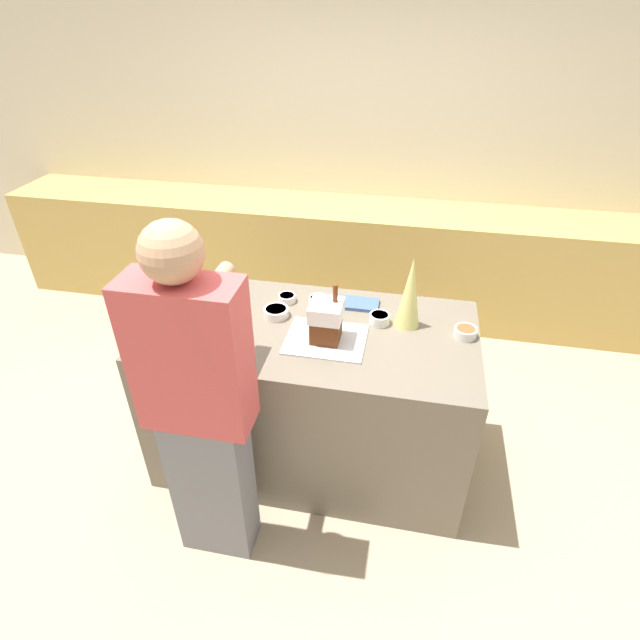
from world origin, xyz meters
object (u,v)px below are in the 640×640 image
baking_tray (326,339)px  gingerbread_house (326,320)px  candy_bowl_center_rear (276,312)px  candy_bowl_far_left (465,332)px  candy_bowl_behind_tray (226,306)px  cookbook (357,304)px  candy_bowl_near_tray_right (318,301)px  candy_bowl_near_tray_left (200,285)px  person (200,409)px  candy_bowl_front_corner (379,318)px  candy_bowl_far_right (287,298)px  decorative_tree (410,293)px

baking_tray → gingerbread_house: size_ratio=1.33×
candy_bowl_center_rear → candy_bowl_far_left: (0.99, 0.00, 0.00)m
candy_bowl_behind_tray → cookbook: bearing=14.5°
baking_tray → candy_bowl_center_rear: (-0.30, 0.16, 0.02)m
baking_tray → gingerbread_house: 0.11m
candy_bowl_far_left → candy_bowl_behind_tray: bearing=179.6°
baking_tray → candy_bowl_near_tray_right: candy_bowl_near_tray_right is taller
candy_bowl_near_tray_left → candy_bowl_behind_tray: bearing=-40.4°
person → candy_bowl_front_corner: bearing=48.7°
baking_tray → candy_bowl_far_right: candy_bowl_far_right is taller
candy_bowl_center_rear → candy_bowl_far_right: candy_bowl_center_rear is taller
candy_bowl_far_right → candy_bowl_behind_tray: bearing=-154.7°
candy_bowl_front_corner → person: bearing=-131.3°
gingerbread_house → candy_bowl_far_right: (-0.28, 0.32, -0.10)m
candy_bowl_near_tray_left → candy_bowl_far_left: candy_bowl_far_left is taller
decorative_tree → candy_bowl_far_left: size_ratio=3.39×
candy_bowl_far_left → person: bearing=-146.5°
cookbook → candy_bowl_near_tray_right: bearing=-168.8°
candy_bowl_behind_tray → decorative_tree: bearing=2.4°
candy_bowl_front_corner → candy_bowl_near_tray_right: 0.37m
person → candy_bowl_behind_tray: bearing=101.9°
candy_bowl_behind_tray → candy_bowl_far_right: 0.34m
baking_tray → candy_bowl_behind_tray: bearing=163.6°
decorative_tree → candy_bowl_far_right: bearing=171.2°
gingerbread_house → candy_bowl_far_right: size_ratio=3.02×
candy_bowl_behind_tray → candy_bowl_near_tray_right: bearing=15.9°
candy_bowl_near_tray_right → candy_bowl_far_right: bearing=178.0°
baking_tray → candy_bowl_near_tray_left: 0.90m
decorative_tree → candy_bowl_front_corner: decorative_tree is taller
decorative_tree → gingerbread_house: bearing=-151.0°
baking_tray → gingerbread_house: bearing=33.6°
gingerbread_house → candy_bowl_near_tray_left: gingerbread_house is taller
gingerbread_house → candy_bowl_front_corner: (0.25, 0.20, -0.09)m
decorative_tree → person: bearing=-136.2°
candy_bowl_far_left → candy_bowl_near_tray_left: bearing=172.3°
candy_bowl_front_corner → candy_bowl_far_right: bearing=167.6°
gingerbread_house → candy_bowl_behind_tray: 0.63m
baking_tray → decorative_tree: 0.49m
decorative_tree → person: person is taller
candy_bowl_far_left → candy_bowl_near_tray_right: bearing=169.4°
decorative_tree → candy_bowl_center_rear: size_ratio=2.88×
candy_bowl_behind_tray → candy_bowl_near_tray_right: 0.51m
candy_bowl_front_corner → candy_bowl_near_tray_right: bearing=162.5°
cookbook → candy_bowl_far_right: bearing=-174.8°
baking_tray → candy_bowl_near_tray_right: (-0.10, 0.31, 0.02)m
candy_bowl_far_right → person: bearing=-99.6°
candy_bowl_front_corner → gingerbread_house: bearing=-140.6°
candy_bowl_center_rear → candy_bowl_behind_tray: bearing=177.7°
candy_bowl_front_corner → person: (-0.68, -0.78, -0.04)m
candy_bowl_front_corner → candy_bowl_far_right: 0.54m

